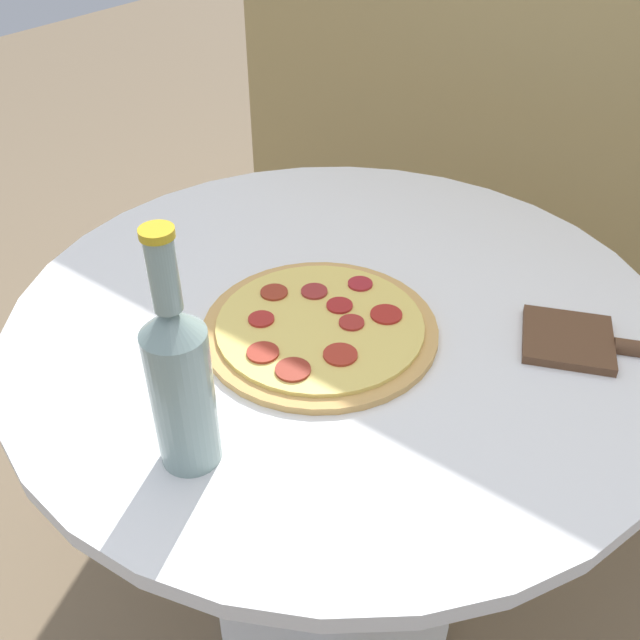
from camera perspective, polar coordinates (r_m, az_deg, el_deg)
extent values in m
plane|color=#7A664C|center=(1.53, 1.11, -21.83)|extent=(8.00, 8.00, 0.00)
cylinder|color=white|center=(1.53, 1.11, -21.64)|extent=(0.45, 0.45, 0.02)
cylinder|color=white|center=(1.23, 1.31, -13.13)|extent=(0.08, 0.08, 0.69)
cylinder|color=white|center=(0.98, 1.60, 0.22)|extent=(0.90, 0.90, 0.02)
cube|color=tan|center=(1.55, 19.13, 16.91)|extent=(1.67, 0.04, 1.65)
cylinder|color=tan|center=(0.94, 0.00, -0.73)|extent=(0.31, 0.31, 0.01)
cylinder|color=#EACC60|center=(0.93, 0.00, -0.34)|extent=(0.27, 0.27, 0.01)
cylinder|color=#A22120|center=(0.96, 1.57, 1.18)|extent=(0.04, 0.04, 0.00)
cylinder|color=#AA2E20|center=(0.88, 1.64, -2.78)|extent=(0.04, 0.04, 0.00)
cylinder|color=#A32923|center=(0.93, 2.54, -0.21)|extent=(0.03, 0.03, 0.00)
cylinder|color=maroon|center=(0.98, -3.69, 2.23)|extent=(0.04, 0.04, 0.00)
cylinder|color=#A92521|center=(0.93, -4.73, 0.08)|extent=(0.03, 0.03, 0.00)
cylinder|color=maroon|center=(0.98, -0.46, 2.31)|extent=(0.04, 0.04, 0.00)
cylinder|color=#9C2C1D|center=(0.88, -4.60, -2.61)|extent=(0.04, 0.04, 0.00)
cylinder|color=maroon|center=(0.85, -2.18, -3.99)|extent=(0.04, 0.04, 0.00)
cylinder|color=#A7241D|center=(0.94, 5.32, 0.45)|extent=(0.04, 0.04, 0.00)
cylinder|color=#A22229|center=(1.00, 3.19, 2.94)|extent=(0.03, 0.03, 0.00)
cylinder|color=gray|center=(0.73, -10.88, -6.20)|extent=(0.07, 0.07, 0.17)
cone|color=gray|center=(0.67, -11.85, -0.09)|extent=(0.07, 0.07, 0.03)
cylinder|color=gray|center=(0.64, -12.43, 3.62)|extent=(0.03, 0.03, 0.08)
cylinder|color=gold|center=(0.62, -12.94, 6.82)|extent=(0.03, 0.03, 0.01)
cube|color=brown|center=(0.97, 19.21, -1.46)|extent=(0.15, 0.15, 0.01)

